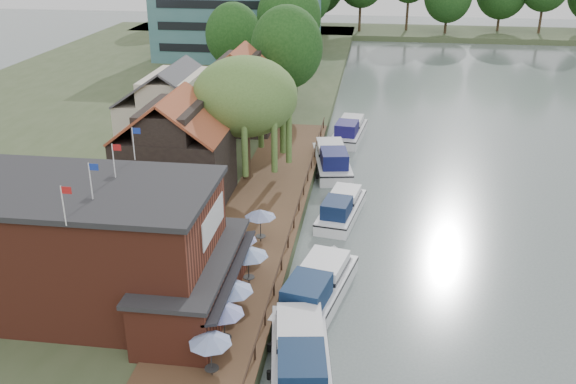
{
  "coord_description": "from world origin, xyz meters",
  "views": [
    {
      "loc": [
        -0.06,
        -30.67,
        21.32
      ],
      "look_at": [
        -6.0,
        12.0,
        3.0
      ],
      "focal_mm": 40.0,
      "sensor_mm": 36.0,
      "label": 1
    }
  ],
  "objects_px": {
    "cruiser_0": "(300,352)",
    "cruiser_4": "(349,128)",
    "cruiser_3": "(332,157)",
    "umbrella_3": "(249,265)",
    "willow": "(245,120)",
    "umbrella_1": "(224,324)",
    "cottage_b": "(176,111)",
    "umbrella_5": "(260,225)",
    "cottage_c": "(239,89)",
    "umbrella_2": "(232,301)",
    "cruiser_2": "(341,205)",
    "pub": "(112,248)",
    "umbrella_4": "(242,249)",
    "umbrella_0": "(211,354)",
    "hotel_block": "(238,18)",
    "cruiser_1": "(317,284)",
    "cottage_a": "(175,148)"
  },
  "relations": [
    {
      "from": "cruiser_0",
      "to": "cruiser_4",
      "type": "distance_m",
      "value": 38.52
    },
    {
      "from": "cruiser_3",
      "to": "umbrella_3",
      "type": "bearing_deg",
      "value": -108.4
    },
    {
      "from": "willow",
      "to": "umbrella_1",
      "type": "xyz_separation_m",
      "value": [
        3.42,
        -22.9,
        -3.93
      ]
    },
    {
      "from": "cottage_b",
      "to": "umbrella_5",
      "type": "bearing_deg",
      "value": -56.7
    },
    {
      "from": "cottage_c",
      "to": "cruiser_0",
      "type": "relative_size",
      "value": 0.83
    },
    {
      "from": "cottage_c",
      "to": "umbrella_2",
      "type": "relative_size",
      "value": 3.48
    },
    {
      "from": "cottage_c",
      "to": "cruiser_2",
      "type": "relative_size",
      "value": 0.95
    },
    {
      "from": "umbrella_1",
      "to": "cruiser_3",
      "type": "relative_size",
      "value": 0.23
    },
    {
      "from": "pub",
      "to": "umbrella_4",
      "type": "height_order",
      "value": "pub"
    },
    {
      "from": "pub",
      "to": "umbrella_0",
      "type": "distance_m",
      "value": 9.04
    },
    {
      "from": "umbrella_1",
      "to": "cruiser_2",
      "type": "relative_size",
      "value": 0.27
    },
    {
      "from": "umbrella_5",
      "to": "willow",
      "type": "bearing_deg",
      "value": 105.88
    },
    {
      "from": "hotel_block",
      "to": "cottage_c",
      "type": "height_order",
      "value": "hotel_block"
    },
    {
      "from": "pub",
      "to": "willow",
      "type": "height_order",
      "value": "willow"
    },
    {
      "from": "cottage_b",
      "to": "umbrella_0",
      "type": "xyz_separation_m",
      "value": [
        10.86,
        -30.4,
        -2.96
      ]
    },
    {
      "from": "cruiser_1",
      "to": "cruiser_2",
      "type": "distance_m",
      "value": 12.16
    },
    {
      "from": "pub",
      "to": "hotel_block",
      "type": "relative_size",
      "value": 0.79
    },
    {
      "from": "umbrella_2",
      "to": "cruiser_1",
      "type": "height_order",
      "value": "umbrella_2"
    },
    {
      "from": "cottage_b",
      "to": "umbrella_3",
      "type": "xyz_separation_m",
      "value": [
        10.98,
        -21.77,
        -2.96
      ]
    },
    {
      "from": "umbrella_4",
      "to": "cruiser_4",
      "type": "bearing_deg",
      "value": 80.07
    },
    {
      "from": "cottage_a",
      "to": "umbrella_3",
      "type": "relative_size",
      "value": 3.56
    },
    {
      "from": "cottage_a",
      "to": "cruiser_4",
      "type": "relative_size",
      "value": 0.9
    },
    {
      "from": "willow",
      "to": "cruiser_1",
      "type": "xyz_separation_m",
      "value": [
        7.58,
        -16.58,
        -4.98
      ]
    },
    {
      "from": "umbrella_4",
      "to": "cruiser_4",
      "type": "xyz_separation_m",
      "value": [
        5.27,
        30.07,
        -1.14
      ]
    },
    {
      "from": "cottage_a",
      "to": "cruiser_1",
      "type": "bearing_deg",
      "value": -43.78
    },
    {
      "from": "umbrella_2",
      "to": "pub",
      "type": "bearing_deg",
      "value": 173.85
    },
    {
      "from": "umbrella_5",
      "to": "cruiser_0",
      "type": "bearing_deg",
      "value": -70.75
    },
    {
      "from": "cruiser_3",
      "to": "cruiser_4",
      "type": "xyz_separation_m",
      "value": [
        1.14,
        9.39,
        -0.1
      ]
    },
    {
      "from": "pub",
      "to": "cottage_b",
      "type": "bearing_deg",
      "value": 99.09
    },
    {
      "from": "cottage_a",
      "to": "cruiser_4",
      "type": "xyz_separation_m",
      "value": [
        12.43,
        20.21,
        -4.1
      ]
    },
    {
      "from": "umbrella_2",
      "to": "cruiser_1",
      "type": "relative_size",
      "value": 0.24
    },
    {
      "from": "willow",
      "to": "umbrella_2",
      "type": "relative_size",
      "value": 4.27
    },
    {
      "from": "umbrella_5",
      "to": "cruiser_4",
      "type": "height_order",
      "value": "umbrella_5"
    },
    {
      "from": "umbrella_5",
      "to": "cottage_b",
      "type": "bearing_deg",
      "value": 123.3
    },
    {
      "from": "willow",
      "to": "umbrella_2",
      "type": "distance_m",
      "value": 21.36
    },
    {
      "from": "cruiser_3",
      "to": "cottage_c",
      "type": "bearing_deg",
      "value": 131.47
    },
    {
      "from": "umbrella_1",
      "to": "willow",
      "type": "bearing_deg",
      "value": 98.5
    },
    {
      "from": "umbrella_0",
      "to": "cruiser_1",
      "type": "distance_m",
      "value": 9.83
    },
    {
      "from": "hotel_block",
      "to": "umbrella_3",
      "type": "bearing_deg",
      "value": -77.54
    },
    {
      "from": "cruiser_1",
      "to": "umbrella_4",
      "type": "bearing_deg",
      "value": 172.85
    },
    {
      "from": "cottage_a",
      "to": "cruiser_1",
      "type": "distance_m",
      "value": 17.21
    },
    {
      "from": "cottage_b",
      "to": "cruiser_1",
      "type": "xyz_separation_m",
      "value": [
        15.08,
        -21.58,
        -4.01
      ]
    },
    {
      "from": "umbrella_1",
      "to": "umbrella_3",
      "type": "height_order",
      "value": "same"
    },
    {
      "from": "cottage_b",
      "to": "cruiser_0",
      "type": "height_order",
      "value": "cottage_b"
    },
    {
      "from": "umbrella_3",
      "to": "cruiser_2",
      "type": "relative_size",
      "value": 0.27
    },
    {
      "from": "cruiser_1",
      "to": "cruiser_2",
      "type": "bearing_deg",
      "value": 98.7
    },
    {
      "from": "cruiser_3",
      "to": "umbrella_2",
      "type": "bearing_deg",
      "value": -107.49
    },
    {
      "from": "hotel_block",
      "to": "umbrella_1",
      "type": "height_order",
      "value": "hotel_block"
    },
    {
      "from": "pub",
      "to": "umbrella_5",
      "type": "relative_size",
      "value": 8.42
    },
    {
      "from": "cottage_b",
      "to": "umbrella_0",
      "type": "height_order",
      "value": "cottage_b"
    }
  ]
}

